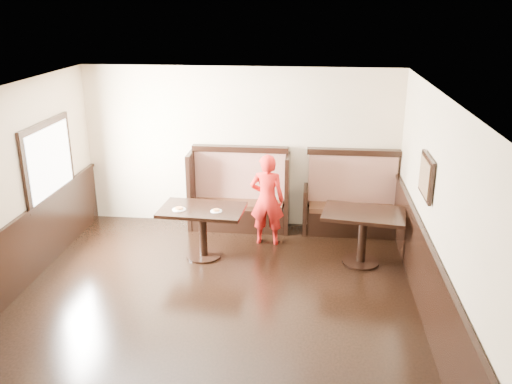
# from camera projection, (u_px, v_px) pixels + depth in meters

# --- Properties ---
(ground) EXTENTS (7.00, 7.00, 0.00)m
(ground) POSITION_uv_depth(u_px,v_px,m) (204.00, 331.00, 6.63)
(ground) COLOR black
(ground) RESTS_ON ground
(room_shell) EXTENTS (7.00, 7.00, 7.00)m
(room_shell) POSITION_uv_depth(u_px,v_px,m) (183.00, 270.00, 6.71)
(room_shell) COLOR beige
(room_shell) RESTS_ON ground
(booth_main) EXTENTS (1.75, 0.72, 1.45)m
(booth_main) POSITION_uv_depth(u_px,v_px,m) (240.00, 199.00, 9.55)
(booth_main) COLOR black
(booth_main) RESTS_ON ground
(booth_neighbor) EXTENTS (1.65, 0.72, 1.45)m
(booth_neighbor) POSITION_uv_depth(u_px,v_px,m) (351.00, 205.00, 9.37)
(booth_neighbor) COLOR black
(booth_neighbor) RESTS_ON ground
(table_main) EXTENTS (1.33, 0.88, 0.82)m
(table_main) POSITION_uv_depth(u_px,v_px,m) (202.00, 220.00, 8.37)
(table_main) COLOR black
(table_main) RESTS_ON ground
(table_neighbor) EXTENTS (1.31, 0.96, 0.84)m
(table_neighbor) POSITION_uv_depth(u_px,v_px,m) (363.00, 225.00, 8.16)
(table_neighbor) COLOR black
(table_neighbor) RESTS_ON ground
(child) EXTENTS (0.57, 0.39, 1.53)m
(child) POSITION_uv_depth(u_px,v_px,m) (267.00, 200.00, 8.81)
(child) COLOR red
(child) RESTS_ON ground
(pizza_plate_left) EXTENTS (0.21, 0.21, 0.04)m
(pizza_plate_left) POSITION_uv_depth(u_px,v_px,m) (179.00, 209.00, 8.24)
(pizza_plate_left) COLOR white
(pizza_plate_left) RESTS_ON table_main
(pizza_plate_right) EXTENTS (0.18, 0.18, 0.03)m
(pizza_plate_right) POSITION_uv_depth(u_px,v_px,m) (216.00, 211.00, 8.18)
(pizza_plate_right) COLOR white
(pizza_plate_right) RESTS_ON table_main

